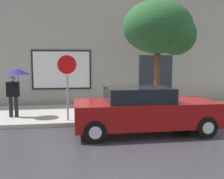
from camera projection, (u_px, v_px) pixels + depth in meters
ground_plane at (134, 132)px, 8.33m from camera, size 60.00×60.00×0.00m
sidewalk at (118, 112)px, 11.27m from camera, size 20.00×4.00×0.15m
building_facade at (109, 38)px, 13.36m from camera, size 20.00×0.67×7.00m
parked_car at (143, 110)px, 8.23m from camera, size 4.42×1.95×1.46m
fire_hydrant at (119, 108)px, 9.85m from camera, size 0.30×0.44×0.73m
pedestrian_with_umbrella at (16, 79)px, 9.82m from camera, size 0.92×0.92×1.85m
street_tree at (162, 29)px, 10.22m from camera, size 2.80×2.38×4.53m
stop_sign at (67, 74)px, 9.18m from camera, size 0.76×0.10×2.38m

